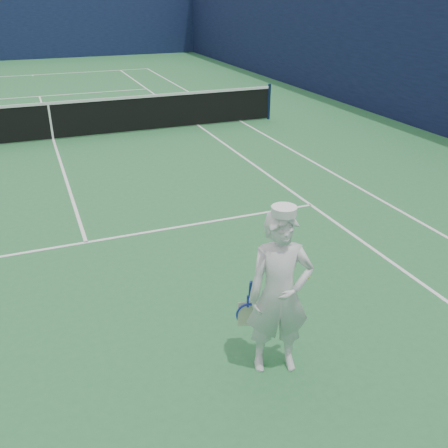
% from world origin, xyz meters
% --- Properties ---
extents(ground, '(80.00, 80.00, 0.00)m').
position_xyz_m(ground, '(0.00, 0.00, 0.00)').
color(ground, '#286A39').
rests_on(ground, ground).
extents(court_markings, '(11.03, 23.83, 0.01)m').
position_xyz_m(court_markings, '(0.00, 0.00, 0.00)').
color(court_markings, white).
rests_on(court_markings, ground).
extents(windscreen_fence, '(20.12, 36.12, 4.00)m').
position_xyz_m(windscreen_fence, '(0.00, 0.00, 2.00)').
color(windscreen_fence, '#0F183A').
rests_on(windscreen_fence, ground).
extents(tennis_net, '(12.88, 0.09, 1.07)m').
position_xyz_m(tennis_net, '(0.00, 0.00, 0.55)').
color(tennis_net, '#141E4C').
rests_on(tennis_net, ground).
extents(tennis_player, '(0.75, 0.65, 1.86)m').
position_xyz_m(tennis_player, '(1.51, -10.07, 0.91)').
color(tennis_player, white).
rests_on(tennis_player, ground).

